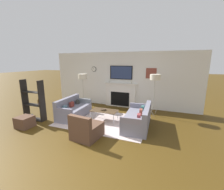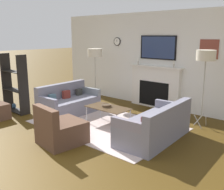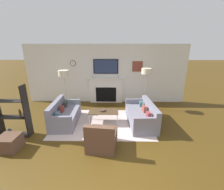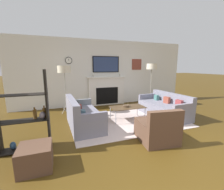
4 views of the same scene
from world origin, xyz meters
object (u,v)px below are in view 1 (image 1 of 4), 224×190
Objects in this scene: floor_lamp_left at (83,77)px; shelf_unit at (34,102)px; floor_lamp_right at (155,78)px; ottoman at (25,122)px; couch_left at (73,110)px; decorative_bowl at (103,109)px; coffee_table at (104,111)px; couch_right at (138,119)px; armchair at (86,130)px.

shelf_unit is (-0.86, -2.18, -0.81)m from floor_lamp_left.
ottoman is (-4.02, -2.85, -1.40)m from floor_lamp_right.
couch_left is 1.88m from floor_lamp_left.
ottoman is at bearing -144.70° from floor_lamp_right.
decorative_bowl is 0.14× the size of shelf_unit.
shelf_unit is at bearing -152.91° from floor_lamp_right.
decorative_bowl is at bearing 165.22° from coffee_table.
floor_lamp_right is (3.41, 0.00, 0.08)m from floor_lamp_left.
floor_lamp_left is 3.41m from floor_lamp_right.
couch_right is 1.87m from armchair.
shelf_unit is at bearing 109.91° from ottoman.
couch_left is at bearing -155.83° from floor_lamp_right.
floor_lamp_left is (-0.36, 1.37, 1.23)m from couch_left.
floor_lamp_left reaches higher than ottoman.
floor_lamp_left is at bearing 77.85° from ottoman.
coffee_table is 0.65× the size of shelf_unit.
coffee_table is 4.63× the size of decorative_bowl.
ottoman is at bearing -157.96° from couch_right.
floor_lamp_left reaches higher than coffee_table.
armchair is 0.85× the size of coffee_table.
couch_left is 1.77m from ottoman.
ottoman is (-0.61, -2.85, -1.32)m from floor_lamp_left.
ottoman is at bearing -102.15° from floor_lamp_left.
floor_lamp_left is at bearing 155.85° from couch_right.
floor_lamp_left is (-3.05, 1.37, 1.24)m from couch_right.
ottoman is at bearing -123.25° from couch_left.
ottoman is (-2.34, -1.53, -0.20)m from coffee_table.
shelf_unit is (-4.27, -2.18, -0.89)m from floor_lamp_right.
decorative_bowl is 0.45× the size of ottoman.
shelf_unit reaches higher than armchair.
decorative_bowl is at bearing 2.87° from couch_left.
coffee_table is at bearing 2.18° from couch_left.
shelf_unit is (-2.58, -0.86, 0.31)m from coffee_table.
decorative_bowl is at bearing 94.08° from armchair.
couch_left is at bearing -179.91° from couch_right.
floor_lamp_left is 1.06× the size of shelf_unit.
couch_right is at bearing -104.82° from floor_lamp_right.
shelf_unit is (-2.63, 0.55, 0.44)m from armchair.
floor_lamp_left is 3.20m from ottoman.
couch_left is 1.05× the size of shelf_unit.
coffee_table is 2.45m from floor_lamp_right.
decorative_bowl is at bearing -37.95° from floor_lamp_left.
couch_right reaches higher than decorative_bowl.
floor_lamp_right is at bearing 36.92° from decorative_bowl.
floor_lamp_left is (-1.67, 1.31, 1.06)m from decorative_bowl.
couch_right is at bearing 11.79° from shelf_unit.
couch_right is at bearing -2.07° from coffee_table.
shelf_unit is 3.17× the size of ottoman.
couch_right is (2.69, 0.00, -0.01)m from couch_left.
couch_left is at bearing 56.75° from ottoman.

